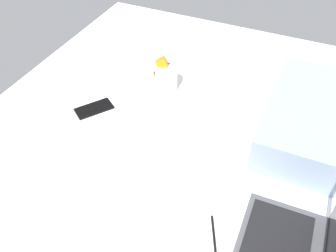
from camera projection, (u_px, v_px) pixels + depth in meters
bed_mattress at (164, 156)px, 135.94cm from camera, size 180.00×140.00×18.00cm
snack_cup at (165, 77)px, 146.95cm from camera, size 9.00×9.86×14.65cm
cell_phone at (94, 109)px, 141.26cm from camera, size 15.34×13.69×0.80cm
pillow at (320, 121)px, 126.78cm from camera, size 52.00×36.00×13.00cm
charger_cable at (215, 243)px, 99.92cm from camera, size 15.76×7.49×0.60cm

